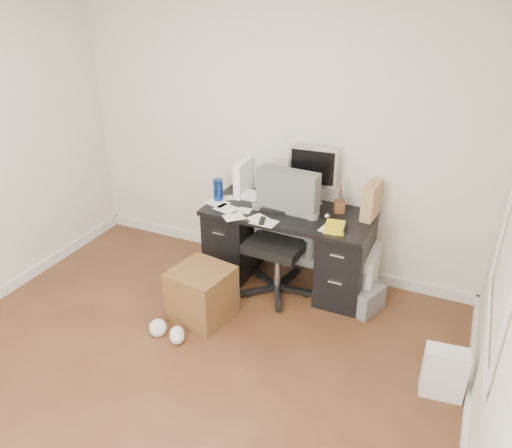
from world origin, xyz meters
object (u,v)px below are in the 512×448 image
(desk, at_px, (288,245))
(pc_tower, at_px, (364,274))
(wicker_basket, at_px, (202,293))
(lcd_monitor, at_px, (313,176))
(keyboard, at_px, (284,210))
(office_chair, at_px, (278,237))

(desk, height_order, pc_tower, desk)
(desk, relative_size, wicker_basket, 3.29)
(lcd_monitor, height_order, pc_tower, lcd_monitor)
(keyboard, bearing_deg, office_chair, -93.70)
(desk, distance_m, wicker_basket, 0.94)
(keyboard, distance_m, office_chair, 0.26)
(pc_tower, relative_size, wicker_basket, 1.04)
(pc_tower, bearing_deg, office_chair, -162.96)
(desk, bearing_deg, keyboard, -157.87)
(keyboard, height_order, pc_tower, keyboard)
(lcd_monitor, height_order, office_chair, lcd_monitor)
(keyboard, bearing_deg, pc_tower, -2.25)
(office_chair, distance_m, wicker_basket, 0.83)
(desk, height_order, lcd_monitor, lcd_monitor)
(lcd_monitor, xyz_separation_m, pc_tower, (0.58, -0.15, -0.79))
(keyboard, distance_m, wicker_basket, 1.04)
(pc_tower, bearing_deg, lcd_monitor, 163.32)
(desk, height_order, wicker_basket, desk)
(office_chair, height_order, pc_tower, office_chair)
(lcd_monitor, distance_m, pc_tower, 0.99)
(lcd_monitor, relative_size, pc_tower, 1.18)
(office_chair, bearing_deg, wicker_basket, -122.34)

